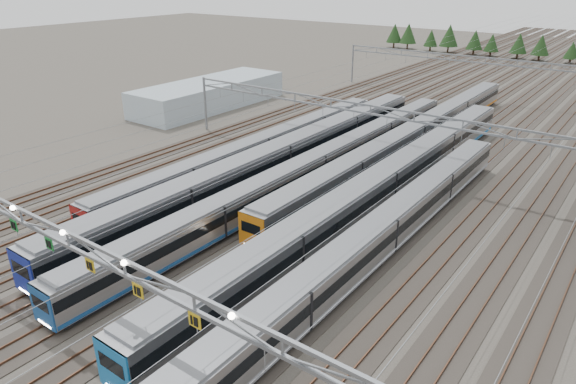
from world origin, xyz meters
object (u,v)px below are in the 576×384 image
Objects in this scene: train_c at (316,167)px; gantry_far at (485,65)px; train_a at (261,149)px; gantry_mid at (370,117)px; train_b at (280,159)px; gantry_near at (66,243)px; train_f at (383,233)px; train_e at (383,186)px; west_shed at (210,94)px; train_d at (414,137)px.

train_c is 1.18× the size of gantry_far.
gantry_mid reaches higher than train_a.
train_b is 32.02m from gantry_near.
gantry_far is (6.75, 54.18, 4.10)m from train_b.
train_b is 20.19m from train_f.
train_f is 64.46m from gantry_far.
train_c is at bearing 173.01° from train_e.
gantry_far is (-6.75, 54.40, 4.18)m from train_e.
train_c is 1.01× the size of train_e.
gantry_near is at bearing -53.53° from west_shed.
train_e is (4.50, -18.20, 0.10)m from train_d.
train_c is at bearing -6.88° from train_a.
train_a is 0.91× the size of gantry_near.
gantry_mid reaches higher than train_f.
train_b is 20.10m from train_d.
train_d is at bearing 63.39° from train_b.
train_c is at bearing -92.42° from gantry_far.
gantry_near is at bearing -90.07° from gantry_mid.
gantry_far reaches higher than train_c.
train_b is 1.11× the size of gantry_far.
gantry_near is at bearing -77.78° from train_b.
gantry_far reaches higher than train_a.
train_d is (9.00, 17.97, -0.18)m from train_b.
train_c is 0.98× the size of train_d.
west_shed is at bearing 155.62° from train_e.
train_a is 9.07m from train_c.
gantry_mid is (0.05, 40.12, -0.70)m from gantry_near.
train_d is at bearing 108.37° from train_f.
train_a is 18.13m from train_e.
train_a is 53.59m from gantry_far.
gantry_mid is (-2.25, -8.79, 4.28)m from train_d.
train_a is 20.94m from train_d.
train_e reaches higher than train_a.
west_shed is (-48.85, 29.01, 0.26)m from train_f.
gantry_far is at bearing 100.08° from train_f.
gantry_near is (-2.30, -48.91, 4.98)m from train_d.
train_d is 49.22m from gantry_near.
gantry_mid is at bearing 121.56° from train_f.
west_shed is at bearing -137.62° from gantry_far.
train_a is at bearing -34.20° from west_shed.
train_e is at bearing -54.33° from gantry_mid.
gantry_near is (11.20, -32.90, 5.09)m from train_a.
train_e is at bearing -0.97° from train_b.
train_e is at bearing -24.38° from west_shed.
train_c is 9.67m from gantry_mid.
gantry_near is at bearing -71.20° from train_a.
train_d is at bearing 103.89° from train_e.
train_a is at bearing -130.14° from train_d.
train_c is at bearing 11.00° from train_b.
train_f is (18.00, -9.14, -0.30)m from train_b.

